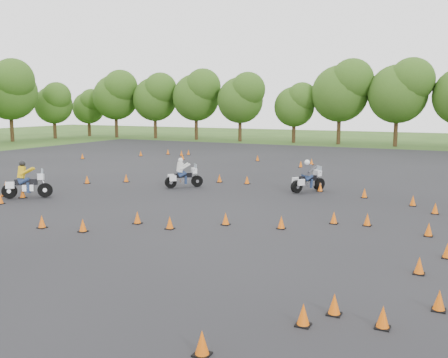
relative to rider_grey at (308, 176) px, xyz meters
name	(u,v)px	position (x,y,z in m)	size (l,w,h in m)	color
ground	(178,224)	(-2.36, -9.09, -0.85)	(140.00, 140.00, 0.00)	#2D5119
asphalt_pad	(242,198)	(-2.36, -3.09, -0.84)	(62.00, 62.00, 0.00)	black
treeline	(388,103)	(0.17, 25.89, 3.79)	(87.08, 32.22, 10.75)	#2E4F16
traffic_cones	(243,195)	(-2.17, -3.46, -0.62)	(36.18, 32.81, 0.45)	#DE5909
rider_grey	(308,176)	(0.00, 0.00, 0.00)	(2.19, 0.67, 1.69)	#3C3D44
rider_yellow	(27,180)	(-11.64, -7.72, 0.06)	(2.33, 0.72, 1.80)	gold
rider_white	(184,173)	(-6.45, -1.68, -0.03)	(2.11, 0.65, 1.63)	silver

